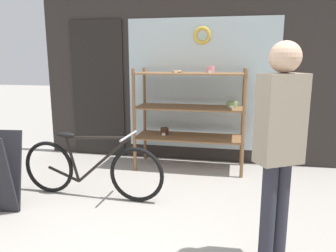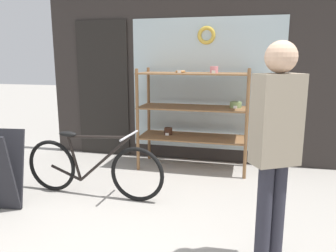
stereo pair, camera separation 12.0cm
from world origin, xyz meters
name	(u,v)px [view 2 (the right image)]	position (x,y,z in m)	size (l,w,h in m)	color
storefront_facade	(190,46)	(-0.04, 2.81, 1.71)	(4.52, 0.13, 3.53)	#2D2826
display_case	(194,108)	(0.10, 2.39, 0.85)	(1.49, 0.57, 1.43)	brown
bicycle	(92,167)	(-0.85, 1.17, 0.33)	(1.67, 0.46, 0.74)	black
pedestrian	(275,140)	(1.01, 0.30, 0.97)	(0.37, 0.32, 1.65)	#282833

